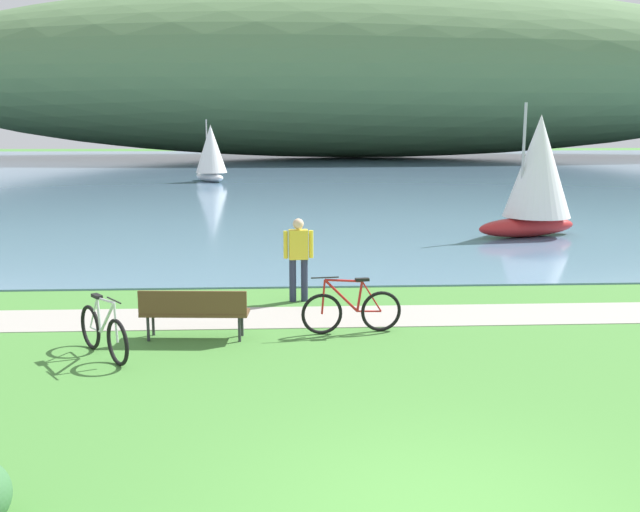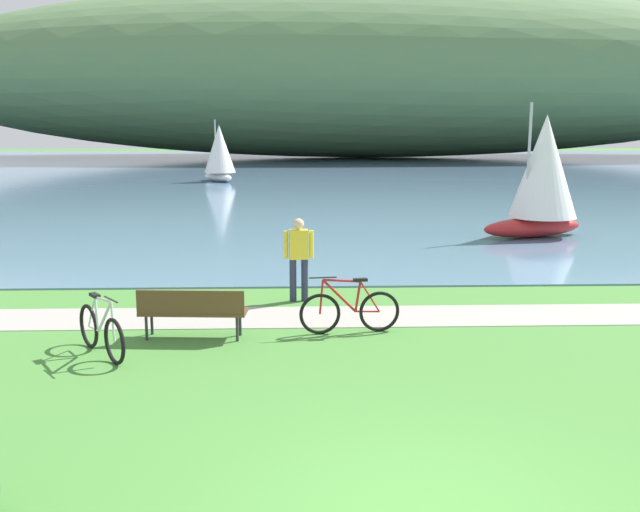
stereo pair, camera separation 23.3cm
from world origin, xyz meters
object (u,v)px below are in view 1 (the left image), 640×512
object	(u,v)px
park_bench_near_camera	(194,310)
bicycle_beside_path	(351,311)
bicycle_leaning_near_bench	(104,332)
sailboat_nearest_to_shore	(211,153)
sailboat_mid_bay	(537,174)
person_at_shoreline	(298,254)

from	to	relation	value
park_bench_near_camera	bicycle_beside_path	xyz separation A→B (m)	(2.67, 0.28, -0.12)
bicycle_leaning_near_bench	sailboat_nearest_to_shore	bearing A→B (deg)	92.81
sailboat_nearest_to_shore	sailboat_mid_bay	xyz separation A→B (m)	(12.49, -22.40, 0.18)
park_bench_near_camera	sailboat_nearest_to_shore	world-z (taller)	sailboat_nearest_to_shore
person_at_shoreline	sailboat_mid_bay	bearing A→B (deg)	46.03
park_bench_near_camera	sailboat_mid_bay	world-z (taller)	sailboat_mid_bay
bicycle_beside_path	person_at_shoreline	bearing A→B (deg)	110.68
sailboat_nearest_to_shore	bicycle_beside_path	bearing A→B (deg)	-80.23
sailboat_mid_bay	sailboat_nearest_to_shore	bearing A→B (deg)	119.15
bicycle_leaning_near_bench	bicycle_beside_path	bearing A→B (deg)	15.54
bicycle_leaning_near_bench	person_at_shoreline	size ratio (longest dim) A/B	0.86
bicycle_beside_path	person_at_shoreline	world-z (taller)	person_at_shoreline
bicycle_leaning_near_bench	sailboat_mid_bay	xyz separation A→B (m)	(10.83, 11.42, 1.61)
bicycle_leaning_near_bench	person_at_shoreline	distance (m)	4.64
park_bench_near_camera	sailboat_nearest_to_shore	xyz separation A→B (m)	(-2.96, 32.99, 1.31)
bicycle_leaning_near_bench	bicycle_beside_path	xyz separation A→B (m)	(3.97, 1.10, 0.00)
bicycle_beside_path	sailboat_nearest_to_shore	bearing A→B (deg)	99.77
sailboat_nearest_to_shore	sailboat_mid_bay	world-z (taller)	sailboat_mid_bay
park_bench_near_camera	bicycle_leaning_near_bench	size ratio (longest dim) A/B	1.25
sailboat_mid_bay	person_at_shoreline	bearing A→B (deg)	-133.97
park_bench_near_camera	bicycle_beside_path	world-z (taller)	bicycle_beside_path
sailboat_nearest_to_shore	person_at_shoreline	bearing A→B (deg)	-81.10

